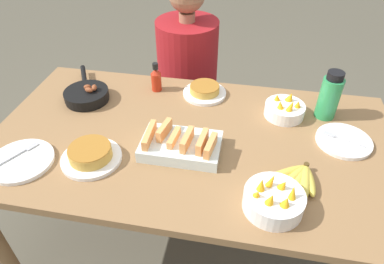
{
  "coord_description": "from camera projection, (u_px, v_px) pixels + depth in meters",
  "views": [
    {
      "loc": [
        0.2,
        -1.07,
        1.64
      ],
      "look_at": [
        0.0,
        0.0,
        0.75
      ],
      "focal_mm": 32.0,
      "sensor_mm": 36.0,
      "label": 1
    }
  ],
  "objects": [
    {
      "name": "person_figure",
      "position": [
        188.0,
        89.0,
        2.19
      ],
      "size": [
        0.4,
        0.4,
        1.17
      ],
      "color": "black",
      "rests_on": "ground_plane"
    },
    {
      "name": "empty_plate_far_left",
      "position": [
        21.0,
        161.0,
        1.31
      ],
      "size": [
        0.24,
        0.24,
        0.02
      ],
      "color": "white",
      "rests_on": "dining_table"
    },
    {
      "name": "melon_tray",
      "position": [
        181.0,
        145.0,
        1.34
      ],
      "size": [
        0.31,
        0.19,
        0.1
      ],
      "color": "silver",
      "rests_on": "dining_table"
    },
    {
      "name": "banana_bunch",
      "position": [
        298.0,
        179.0,
        1.22
      ],
      "size": [
        0.2,
        0.19,
        0.04
      ],
      "color": "gold",
      "rests_on": "dining_table"
    },
    {
      "name": "frittata_plate_side",
      "position": [
        204.0,
        91.0,
        1.67
      ],
      "size": [
        0.21,
        0.21,
        0.05
      ],
      "color": "white",
      "rests_on": "dining_table"
    },
    {
      "name": "fruit_bowl_mango",
      "position": [
        285.0,
        109.0,
        1.53
      ],
      "size": [
        0.18,
        0.18,
        0.11
      ],
      "color": "white",
      "rests_on": "dining_table"
    },
    {
      "name": "water_bottle",
      "position": [
        330.0,
        96.0,
        1.48
      ],
      "size": [
        0.09,
        0.09,
        0.22
      ],
      "color": "#2D9351",
      "rests_on": "dining_table"
    },
    {
      "name": "dining_table",
      "position": [
        192.0,
        153.0,
        1.49
      ],
      "size": [
        1.69,
        0.92,
        0.72
      ],
      "color": "olive",
      "rests_on": "ground_plane"
    },
    {
      "name": "ground_plane",
      "position": [
        192.0,
        237.0,
        1.89
      ],
      "size": [
        14.0,
        14.0,
        0.0
      ],
      "primitive_type": "plane",
      "color": "#565142"
    },
    {
      "name": "hot_sauce_bottle",
      "position": [
        156.0,
        79.0,
        1.68
      ],
      "size": [
        0.05,
        0.05,
        0.15
      ],
      "color": "#B72814",
      "rests_on": "dining_table"
    },
    {
      "name": "skillet",
      "position": [
        87.0,
        94.0,
        1.63
      ],
      "size": [
        0.24,
        0.35,
        0.08
      ],
      "rotation": [
        0.0,
        0.0,
        2.06
      ],
      "color": "black",
      "rests_on": "dining_table"
    },
    {
      "name": "fruit_bowl_citrus",
      "position": [
        274.0,
        200.0,
        1.12
      ],
      "size": [
        0.2,
        0.2,
        0.12
      ],
      "color": "white",
      "rests_on": "dining_table"
    },
    {
      "name": "frittata_plate_center",
      "position": [
        91.0,
        155.0,
        1.31
      ],
      "size": [
        0.23,
        0.23,
        0.06
      ],
      "color": "white",
      "rests_on": "dining_table"
    },
    {
      "name": "empty_plate_near_front",
      "position": [
        344.0,
        141.0,
        1.4
      ],
      "size": [
        0.22,
        0.22,
        0.02
      ],
      "color": "white",
      "rests_on": "dining_table"
    }
  ]
}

